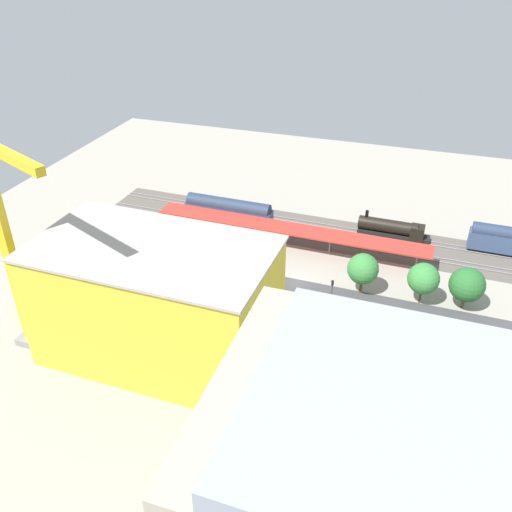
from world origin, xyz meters
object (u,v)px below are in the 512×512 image
Objects in this scene: street_tree_1 at (467,285)px; parked_car_5 at (222,287)px; tower_crane at (7,236)px; traffic_light at (332,293)px; locomotive at (394,229)px; parked_car_0 at (452,332)px; parked_car_1 at (400,323)px; box_truck_2 at (157,278)px; street_tree_3 at (363,269)px; parked_car_6 at (180,278)px; parked_car_4 at (265,294)px; box_truck_1 at (132,279)px; parked_car_2 at (351,312)px; street_tree_0 at (423,279)px; construction_building at (157,303)px; freight_coach_far at (229,212)px; box_truck_0 at (142,282)px; street_tree_2 at (137,225)px; platform_canopy_near at (289,229)px; parked_car_3 at (302,304)px; parked_car_7 at (144,272)px.

parked_car_5 is at bearing 11.84° from street_tree_1.
traffic_light is (-42.39, -21.73, -14.73)m from tower_crane.
locomotive reaches higher than parked_car_0.
parked_car_1 is 12.15m from traffic_light.
box_truck_2 is (51.45, 1.96, 0.86)m from parked_car_0.
street_tree_3 is at bearing 81.78° from locomotive.
street_tree_1 is (-49.57, -8.28, 3.88)m from parked_car_6.
street_tree_1 is at bearing -166.08° from parked_car_4.
parked_car_2 is at bearing -174.16° from box_truck_1.
traffic_light is at bearing 32.32° from street_tree_0.
construction_building is at bearing 107.09° from parked_car_6.
freight_coach_far is 2.70× the size of traffic_light.
street_tree_2 is at bearing -59.33° from box_truck_0.
street_tree_3 is at bearing -93.32° from parked_car_2.
construction_building is at bearing 34.80° from parked_car_2.
street_tree_1 reaches higher than platform_canopy_near.
box_truck_1 reaches higher than parked_car_3.
street_tree_0 is (-47.69, -11.98, 3.33)m from box_truck_0.
box_truck_2 is at bearing 1.55° from traffic_light.
street_tree_0 reaches higher than box_truck_0.
street_tree_0 is at bearing -167.23° from parked_car_5.
traffic_light is (-35.68, 1.20, 4.00)m from parked_car_7.
box_truck_2 is 36.99m from street_tree_3.
parked_car_4 is 0.66× the size of traffic_light.
street_tree_2 is at bearing -13.45° from parked_car_3.
box_truck_2 reaches higher than parked_car_2.
parked_car_3 is 21.13m from street_tree_0.
parked_car_1 is at bearing 178.92° from parked_car_6.
box_truck_2 is at bearing 6.96° from parked_car_4.
parked_car_4 is 0.62× the size of street_tree_0.
construction_building reaches higher than box_truck_2.
traffic_light reaches higher than parked_car_7.
locomotive is 50.32m from box_truck_2.
parked_car_2 is 20.09m from street_tree_1.
traffic_light is at bearing -152.86° from tower_crane.
parked_car_3 is at bearing -173.55° from box_truck_1.
freight_coach_far reaches higher than box_truck_0.
street_tree_3 is (17.40, 1.04, 0.26)m from street_tree_1.
box_truck_0 reaches higher than parked_car_4.
box_truck_1 is 36.20m from traffic_light.
construction_building reaches higher than box_truck_1.
construction_building reaches higher than traffic_light.
street_tree_0 is at bearing -168.03° from box_truck_2.
box_truck_2 is at bearing 2.12° from parked_car_1.
traffic_light reaches higher than parked_car_4.
street_tree_2 is at bearing -9.45° from parked_car_1.
street_tree_0 is (-45.85, -9.72, 3.35)m from box_truck_2.
box_truck_2 is 1.28× the size of street_tree_3.
parked_car_2 is 15.32m from parked_car_4.
parked_car_0 is 0.54× the size of street_tree_2.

